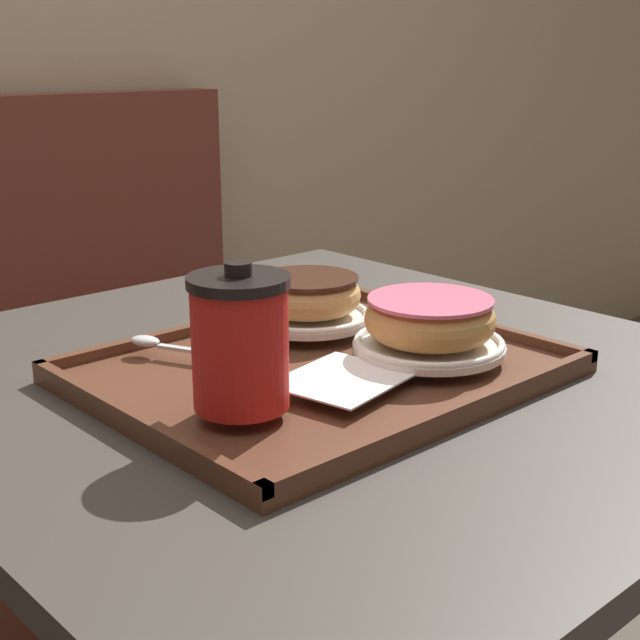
% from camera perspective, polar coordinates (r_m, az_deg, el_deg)
% --- Properties ---
extents(cafe_table, '(0.85, 0.90, 0.75)m').
position_cam_1_polar(cafe_table, '(1.06, -0.32, -12.38)').
color(cafe_table, '#38332D').
rests_on(cafe_table, ground_plane).
extents(serving_tray, '(0.47, 0.38, 0.02)m').
position_cam_1_polar(serving_tray, '(0.95, -0.00, -3.27)').
color(serving_tray, '#512D1E').
rests_on(serving_tray, cafe_table).
extents(napkin_paper, '(0.14, 0.13, 0.00)m').
position_cam_1_polar(napkin_paper, '(0.88, 1.45, -3.79)').
color(napkin_paper, white).
rests_on(napkin_paper, serving_tray).
extents(coffee_cup_front, '(0.09, 0.09, 0.13)m').
position_cam_1_polar(coffee_cup_front, '(0.80, -5.13, -1.36)').
color(coffee_cup_front, red).
rests_on(coffee_cup_front, serving_tray).
extents(plate_with_chocolate_donut, '(0.17, 0.17, 0.01)m').
position_cam_1_polar(plate_with_chocolate_donut, '(0.97, 6.98, -1.57)').
color(plate_with_chocolate_donut, white).
rests_on(plate_with_chocolate_donut, serving_tray).
extents(donut_chocolate_glazed, '(0.14, 0.14, 0.04)m').
position_cam_1_polar(donut_chocolate_glazed, '(0.96, 7.04, 0.12)').
color(donut_chocolate_glazed, tan).
rests_on(donut_chocolate_glazed, plate_with_chocolate_donut).
extents(plate_with_plain_donut, '(0.15, 0.15, 0.01)m').
position_cam_1_polar(plate_with_plain_donut, '(1.06, -0.77, 0.23)').
color(plate_with_plain_donut, white).
rests_on(plate_with_plain_donut, serving_tray).
extents(donut_plain, '(0.13, 0.13, 0.04)m').
position_cam_1_polar(donut_plain, '(1.06, -0.77, 1.71)').
color(donut_plain, tan).
rests_on(donut_plain, plate_with_plain_donut).
extents(spoon, '(0.08, 0.14, 0.01)m').
position_cam_1_polar(spoon, '(0.99, -10.06, -1.54)').
color(spoon, silver).
rests_on(spoon, serving_tray).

